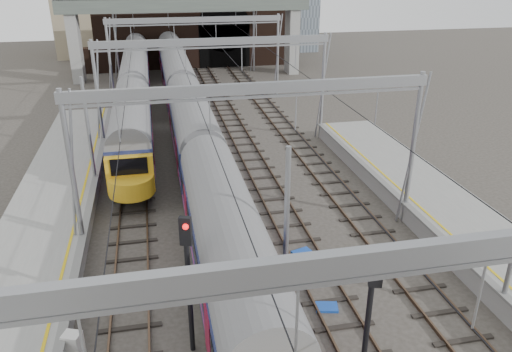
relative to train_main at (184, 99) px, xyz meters
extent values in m
plane|color=#38332D|center=(2.00, -26.64, -2.44)|extent=(160.00, 160.00, 0.00)
cube|color=gray|center=(-8.20, -24.14, -1.89)|extent=(4.20, 55.00, 1.10)
cube|color=slate|center=(-6.15, -24.14, -1.39)|extent=(0.35, 55.00, 0.12)
cube|color=gold|center=(-6.65, -24.14, -1.32)|extent=(0.12, 55.00, 0.01)
cube|color=#4C3828|center=(-4.72, -11.64, -2.35)|extent=(0.08, 80.00, 0.16)
cube|color=#4C3828|center=(-3.28, -11.64, -2.35)|extent=(0.08, 80.00, 0.16)
cube|color=black|center=(-4.00, -11.64, -2.42)|extent=(2.40, 80.00, 0.14)
cube|color=#4C3828|center=(-0.72, -11.64, -2.35)|extent=(0.08, 80.00, 0.16)
cube|color=#4C3828|center=(0.72, -11.64, -2.35)|extent=(0.08, 80.00, 0.16)
cube|color=black|center=(0.00, -11.64, -2.42)|extent=(2.40, 80.00, 0.14)
cube|color=#4C3828|center=(3.28, -11.64, -2.35)|extent=(0.08, 80.00, 0.16)
cube|color=#4C3828|center=(4.72, -11.64, -2.35)|extent=(0.08, 80.00, 0.16)
cube|color=black|center=(4.00, -11.64, -2.42)|extent=(2.40, 80.00, 0.14)
cube|color=#4C3828|center=(7.28, -11.64, -2.35)|extent=(0.08, 80.00, 0.16)
cube|color=#4C3828|center=(8.72, -11.64, -2.35)|extent=(0.08, 80.00, 0.16)
cube|color=black|center=(8.00, -11.64, -2.42)|extent=(2.40, 80.00, 0.14)
cube|color=gray|center=(2.00, -32.64, 5.16)|extent=(16.80, 0.28, 0.50)
cylinder|color=gray|center=(-6.20, -18.64, 1.56)|extent=(0.24, 0.24, 8.00)
cylinder|color=gray|center=(10.20, -18.64, 1.56)|extent=(0.24, 0.24, 8.00)
cube|color=gray|center=(2.00, -18.64, 5.16)|extent=(16.80, 0.28, 0.50)
cylinder|color=gray|center=(-6.20, -4.64, 1.56)|extent=(0.24, 0.24, 8.00)
cylinder|color=gray|center=(10.20, -4.64, 1.56)|extent=(0.24, 0.24, 8.00)
cube|color=gray|center=(2.00, -4.64, 5.16)|extent=(16.80, 0.28, 0.50)
cylinder|color=gray|center=(-6.20, 9.36, 1.56)|extent=(0.24, 0.24, 8.00)
cylinder|color=gray|center=(10.20, 9.36, 1.56)|extent=(0.24, 0.24, 8.00)
cube|color=gray|center=(2.00, 9.36, 5.16)|extent=(16.80, 0.28, 0.50)
cylinder|color=gray|center=(-6.20, 21.36, 1.56)|extent=(0.24, 0.24, 8.00)
cylinder|color=gray|center=(10.20, 21.36, 1.56)|extent=(0.24, 0.24, 8.00)
cube|color=gray|center=(2.00, 21.36, 5.16)|extent=(16.80, 0.28, 0.50)
cube|color=black|center=(-4.00, -11.64, 3.06)|extent=(0.03, 80.00, 0.03)
cube|color=black|center=(0.00, -11.64, 3.06)|extent=(0.03, 80.00, 0.03)
cube|color=black|center=(4.00, -11.64, 3.06)|extent=(0.03, 80.00, 0.03)
cube|color=black|center=(8.00, -11.64, 3.06)|extent=(0.03, 80.00, 0.03)
cube|color=black|center=(4.00, 25.36, 2.06)|extent=(26.00, 2.00, 9.00)
cube|color=black|center=(7.00, 24.34, 0.16)|extent=(6.50, 0.10, 5.20)
cylinder|color=black|center=(7.00, 24.34, 2.76)|extent=(6.50, 0.10, 6.50)
cube|color=black|center=(-8.00, 24.36, -0.94)|extent=(6.00, 1.50, 3.00)
cube|color=gray|center=(-10.50, 19.36, 1.66)|extent=(1.20, 2.50, 8.20)
cube|color=gray|center=(14.50, 19.36, 1.66)|extent=(1.20, 2.50, 8.20)
cube|color=#566158|center=(2.00, 19.36, 5.76)|extent=(28.00, 3.00, 1.40)
cube|color=black|center=(0.00, 0.08, -2.09)|extent=(2.10, 62.35, 0.70)
cube|color=#141846|center=(0.00, 0.08, -0.24)|extent=(2.68, 62.35, 2.39)
cylinder|color=slate|center=(0.00, 0.08, 0.95)|extent=(2.62, 61.85, 2.62)
cube|color=black|center=(0.00, 0.08, 0.14)|extent=(2.70, 61.15, 0.72)
cube|color=#BF3B81|center=(0.00, 0.08, -0.91)|extent=(2.70, 61.35, 0.11)
cube|color=black|center=(-4.00, 8.69, -2.09)|extent=(2.06, 45.68, 0.70)
cube|color=#141846|center=(-4.00, 8.69, -0.27)|extent=(2.62, 45.68, 2.34)
cylinder|color=slate|center=(-4.00, 8.69, 0.90)|extent=(2.57, 45.18, 2.57)
cube|color=black|center=(-4.00, 8.69, 0.11)|extent=(2.64, 44.48, 0.70)
cube|color=#BF3B81|center=(-4.00, 8.69, -0.92)|extent=(2.64, 44.68, 0.11)
cube|color=gold|center=(-4.00, -14.30, -0.37)|extent=(2.57, 0.60, 2.14)
cube|color=black|center=(-4.00, -14.47, 0.20)|extent=(1.96, 0.08, 0.93)
cylinder|color=black|center=(-1.75, -26.01, 0.22)|extent=(0.18, 0.18, 5.31)
cube|color=black|center=(-1.75, -26.19, 2.54)|extent=(0.43, 0.31, 1.00)
sphere|color=red|center=(-1.75, -26.31, 2.76)|extent=(0.20, 0.20, 0.20)
cylinder|color=black|center=(3.31, -29.19, 0.16)|extent=(0.17, 0.17, 5.19)
cube|color=black|center=(3.31, -29.37, 2.43)|extent=(0.41, 0.28, 0.97)
sphere|color=red|center=(3.31, -29.49, 2.65)|extent=(0.19, 0.19, 0.19)
cube|color=silver|center=(-5.80, -25.75, -1.84)|extent=(0.74, 0.68, 1.19)
cube|color=#1746B1|center=(3.93, -20.72, -2.38)|extent=(1.06, 0.88, 0.11)
cube|color=#1746B1|center=(0.95, -21.12, -2.39)|extent=(0.82, 0.63, 0.09)
cube|color=#1746B1|center=(3.72, -24.80, -2.38)|extent=(1.00, 0.81, 0.10)
camera|label=1|loc=(-2.38, -40.13, 10.44)|focal=35.00mm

